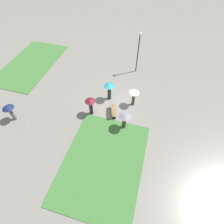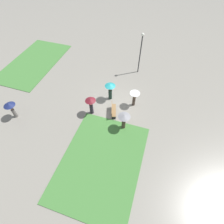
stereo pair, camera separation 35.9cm
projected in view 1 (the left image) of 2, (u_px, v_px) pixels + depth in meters
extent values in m
plane|color=gray|center=(112.00, 102.00, 17.96)|extent=(90.00, 90.00, 0.00)
cube|color=#427A38|center=(103.00, 162.00, 13.80)|extent=(8.42, 6.15, 0.06)
cube|color=#427A38|center=(31.00, 64.00, 22.17)|extent=(10.00, 5.57, 0.06)
cube|color=brown|center=(114.00, 110.00, 16.71)|extent=(1.67, 0.88, 0.05)
cube|color=brown|center=(112.00, 108.00, 16.52)|extent=(1.56, 0.53, 0.45)
cube|color=#232326|center=(114.00, 117.00, 16.43)|extent=(0.19, 0.38, 0.40)
cube|color=#232326|center=(113.00, 106.00, 17.34)|extent=(0.19, 0.38, 0.40)
cylinder|color=#2D2D30|center=(138.00, 55.00, 19.55)|extent=(0.12, 0.12, 4.44)
sphere|color=white|center=(140.00, 34.00, 17.71)|extent=(0.32, 0.32, 0.32)
cylinder|color=#47382D|center=(133.00, 101.00, 17.37)|extent=(0.39, 0.39, 1.07)
sphere|color=beige|center=(134.00, 96.00, 16.88)|extent=(0.21, 0.21, 0.21)
cylinder|color=#4C4C4F|center=(134.00, 94.00, 16.66)|extent=(0.02, 0.02, 0.35)
cone|color=white|center=(134.00, 92.00, 16.46)|extent=(0.98, 0.98, 0.18)
cylinder|color=#2D2333|center=(91.00, 109.00, 16.60)|extent=(0.49, 0.49, 1.12)
sphere|color=#997051|center=(91.00, 105.00, 16.08)|extent=(0.23, 0.23, 0.23)
cylinder|color=#4C4C4F|center=(90.00, 103.00, 15.86)|extent=(0.02, 0.02, 0.35)
cone|color=maroon|center=(90.00, 100.00, 15.64)|extent=(0.98, 0.98, 0.23)
cylinder|color=#1E3328|center=(109.00, 94.00, 17.87)|extent=(0.51, 0.51, 1.15)
sphere|color=brown|center=(109.00, 89.00, 17.34)|extent=(0.22, 0.22, 0.22)
cylinder|color=#4C4C4F|center=(109.00, 87.00, 17.12)|extent=(0.02, 0.02, 0.35)
cone|color=#197075|center=(109.00, 85.00, 16.89)|extent=(1.04, 1.04, 0.25)
cylinder|color=#47382D|center=(124.00, 124.00, 15.58)|extent=(0.48, 0.48, 1.03)
sphere|color=#997051|center=(124.00, 119.00, 15.10)|extent=(0.21, 0.21, 0.21)
cylinder|color=#4C4C4F|center=(125.00, 118.00, 14.89)|extent=(0.02, 0.02, 0.35)
cone|color=gray|center=(125.00, 115.00, 14.67)|extent=(1.08, 1.08, 0.21)
cylinder|color=slate|center=(13.00, 116.00, 16.19)|extent=(0.35, 0.35, 0.99)
sphere|color=brown|center=(10.00, 112.00, 15.73)|extent=(0.22, 0.22, 0.22)
cylinder|color=#4C4C4F|center=(9.00, 109.00, 15.51)|extent=(0.02, 0.02, 0.35)
cone|color=navy|center=(7.00, 107.00, 15.27)|extent=(1.01, 1.01, 0.27)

